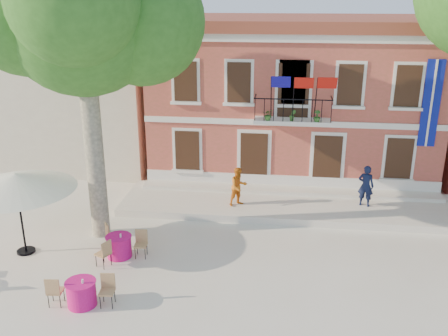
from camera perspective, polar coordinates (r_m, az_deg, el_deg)
ground at (r=17.39m, az=0.62°, el=-10.19°), size 90.00×90.00×0.00m
main_building at (r=25.47m, az=7.80°, el=8.36°), size 13.50×9.59×7.50m
neighbor_west at (r=28.84m, az=-15.98°, el=7.94°), size 9.40×9.40×6.40m
terrace at (r=21.18m, az=7.40°, el=-4.24°), size 14.00×3.40×0.30m
plane_tree_west at (r=17.54m, az=-15.94°, el=16.47°), size 5.46×5.46×10.72m
patio_umbrella at (r=18.01m, az=-22.69°, el=-1.47°), size 3.94×3.94×2.93m
pedestrian_navy at (r=21.10m, az=15.90°, el=-1.97°), size 0.73×0.60×1.73m
pedestrian_orange at (r=20.38m, az=1.67°, el=-2.13°), size 1.00×0.96×1.62m
cafe_table_0 at (r=17.63m, az=-11.91°, el=-8.63°), size 1.69×1.87×0.95m
cafe_table_1 at (r=15.40m, az=-16.00°, el=-13.51°), size 1.95×0.90×0.95m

